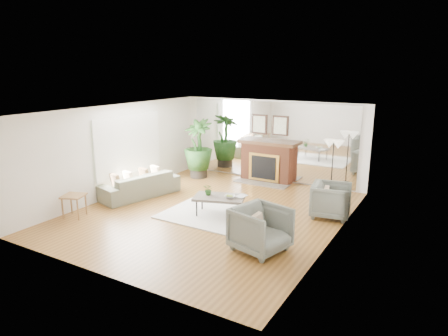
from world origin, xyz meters
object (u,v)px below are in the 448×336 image
Objects in this scene: floor_lamp at (333,149)px; coffee_table at (219,198)px; fireplace at (266,161)px; sofa at (139,185)px; armchair_front at (261,229)px; side_table at (74,199)px; potted_ficus at (198,147)px; armchair_back at (331,200)px.

coffee_table is at bearing -126.18° from floor_lamp.
fireplace reaches higher than sofa.
floor_lamp is (1.94, 2.65, 0.93)m from coffee_table.
sofa is 4.56m from armchair_front.
fireplace is 2.12× the size of armchair_front.
floor_lamp reaches higher than armchair_front.
sofa is 5.33m from floor_lamp.
armchair_front is (1.67, -1.24, 0.01)m from coffee_table.
coffee_table is at bearing 68.31° from armchair_front.
coffee_table is 3.43m from side_table.
floor_lamp is at bearing 53.82° from coffee_table.
coffee_table is (0.27, -3.30, -0.22)m from fireplace.
potted_ficus is 4.31m from floor_lamp.
side_table is at bearing 110.71° from armchair_back.
potted_ficus reaches higher than armchair_front.
coffee_table is at bearing -85.27° from fireplace.
fireplace is 2.22m from potted_ficus.
fireplace is 0.92× the size of sofa.
fireplace reaches higher than armchair_back.
side_table is at bearing -147.99° from coffee_table.
side_table is (-2.64, -5.12, -0.20)m from fireplace.
floor_lamp is at bearing 10.98° from armchair_front.
sofa is (-2.39, -3.13, -0.33)m from fireplace.
sofa is 2.58m from potted_ficus.
coffee_table is at bearing 32.01° from side_table.
armchair_front is 4.61m from side_table.
side_table is at bearing 7.87° from sofa.
fireplace is 2.29× the size of armchair_back.
floor_lamp reaches higher than side_table.
potted_ficus reaches higher than floor_lamp.
fireplace is 1.53× the size of coffee_table.
sofa is 5.11m from armchair_back.
potted_ficus is at bearing -172.22° from sofa.
potted_ficus reaches higher than armchair_back.
fireplace is 3.33× the size of side_table.
sofa reaches higher than coffee_table.
floor_lamp is (4.30, 0.01, 0.36)m from potted_ficus.
sofa is at bearing -151.68° from floor_lamp.
armchair_front is (1.94, -4.54, -0.22)m from fireplace.
potted_ficus is at bearing -162.36° from fireplace.
sofa reaches higher than side_table.
side_table is at bearing 112.17° from armchair_front.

